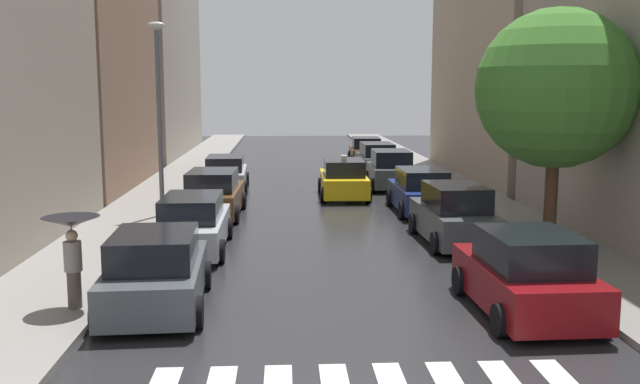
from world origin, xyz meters
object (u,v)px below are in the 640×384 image
at_px(parked_car_right_second, 454,216).
at_px(parked_car_right_sixth, 366,151).
at_px(pedestrian_foreground, 72,239).
at_px(parked_car_right_nearest, 526,276).
at_px(parked_car_right_fifth, 377,159).
at_px(parked_car_right_fourth, 391,170).
at_px(taxi_midroad, 344,179).
at_px(parked_car_left_second, 193,225).
at_px(parked_car_left_fourth, 226,174).
at_px(parked_car_left_third, 213,195).
at_px(street_tree_right, 556,89).
at_px(parked_car_left_nearest, 156,273).
at_px(parked_car_right_third, 421,192).
at_px(lamp_post_left, 159,105).

relative_size(parked_car_right_second, parked_car_right_sixth, 1.00).
bearing_deg(pedestrian_foreground, parked_car_right_sixth, 42.53).
bearing_deg(parked_car_right_nearest, parked_car_right_fifth, -1.98).
xyz_separation_m(parked_car_right_fourth, taxi_midroad, (-2.43, -2.69, -0.06)).
distance_m(parked_car_right_nearest, parked_car_right_second, 6.61).
relative_size(parked_car_left_second, parked_car_right_nearest, 1.12).
distance_m(parked_car_left_fourth, parked_car_right_fourth, 7.63).
distance_m(parked_car_left_third, street_tree_right, 12.35).
distance_m(taxi_midroad, street_tree_right, 12.04).
xyz_separation_m(parked_car_left_fourth, parked_car_right_nearest, (7.60, -18.00, 0.06)).
distance_m(parked_car_left_third, parked_car_right_fourth, 10.22).
relative_size(parked_car_left_nearest, parked_car_right_sixth, 0.97).
height_order(parked_car_right_third, parked_car_right_fourth, parked_car_right_fourth).
relative_size(parked_car_left_third, pedestrian_foreground, 2.44).
height_order(parked_car_left_second, street_tree_right, street_tree_right).
xyz_separation_m(parked_car_left_nearest, pedestrian_foreground, (-1.60, -0.30, 0.82)).
bearing_deg(parked_car_right_sixth, pedestrian_foreground, 164.44).
bearing_deg(parked_car_left_fourth, parked_car_right_nearest, -158.51).
height_order(parked_car_right_third, taxi_midroad, taxi_midroad).
bearing_deg(parked_car_right_fourth, parked_car_left_third, 134.07).
bearing_deg(parked_car_right_fourth, lamp_post_left, 129.98).
relative_size(parked_car_left_third, parked_car_right_fourth, 1.06).
xyz_separation_m(parked_car_right_fourth, parked_car_right_fifth, (0.08, 5.55, -0.04)).
relative_size(parked_car_right_second, parked_car_right_fourth, 1.00).
xyz_separation_m(parked_car_left_fourth, parked_car_right_fifth, (7.70, 5.92, 0.04)).
bearing_deg(parked_car_right_fifth, lamp_post_left, 143.57).
bearing_deg(parked_car_right_third, taxi_midroad, 34.46).
bearing_deg(parked_car_right_nearest, street_tree_right, -27.15).
bearing_deg(parked_car_right_third, parked_car_left_second, 127.25).
height_order(parked_car_left_fourth, parked_car_right_third, parked_car_right_third).
distance_m(parked_car_left_third, parked_car_right_nearest, 13.69).
bearing_deg(parked_car_left_third, parked_car_right_sixth, -21.77).
height_order(parked_car_left_third, parked_car_right_second, parked_car_right_second).
height_order(parked_car_right_nearest, taxi_midroad, taxi_midroad).
height_order(parked_car_left_nearest, parked_car_right_nearest, parked_car_right_nearest).
bearing_deg(parked_car_left_second, parked_car_left_third, -0.69).
height_order(parked_car_right_second, parked_car_right_fourth, parked_car_right_second).
height_order(parked_car_left_fourth, pedestrian_foreground, pedestrian_foreground).
bearing_deg(parked_car_left_fourth, street_tree_right, -142.53).
height_order(parked_car_right_nearest, parked_car_right_fifth, parked_car_right_nearest).
distance_m(street_tree_right, lamp_post_left, 13.09).
distance_m(parked_car_left_fourth, taxi_midroad, 5.69).
bearing_deg(parked_car_left_third, taxi_midroad, -48.91).
xyz_separation_m(parked_car_left_third, parked_car_right_fourth, (7.53, 6.92, 0.03)).
relative_size(parked_car_left_third, parked_car_right_fifth, 0.96).
bearing_deg(parked_car_right_sixth, parked_car_left_second, 164.15).
distance_m(parked_car_right_fifth, lamp_post_left, 16.30).
xyz_separation_m(parked_car_left_fourth, parked_car_right_fourth, (7.62, 0.36, 0.08)).
bearing_deg(parked_car_right_fourth, parked_car_right_third, -177.19).
bearing_deg(parked_car_right_nearest, parked_car_right_fourth, -1.80).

